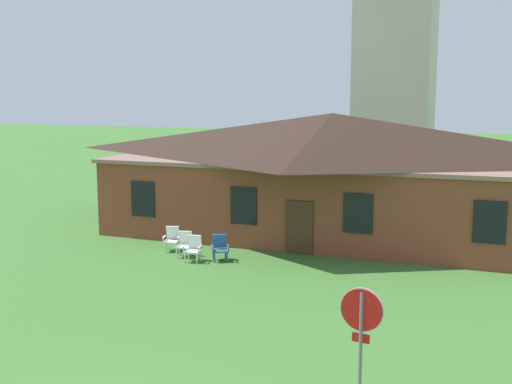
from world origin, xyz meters
TOP-DOWN VIEW (x-y plane):
  - brick_building at (0.00, 19.74)m, footprint 19.09×10.40m
  - dome_tower at (0.53, 34.04)m, footprint 5.18×5.18m
  - stop_sign at (4.92, 2.48)m, footprint 0.80×0.13m
  - lawn_chair_by_porch at (-4.85, 13.47)m, footprint 0.75×0.80m
  - lawn_chair_near_door at (-3.97, 12.85)m, footprint 0.73×0.78m
  - lawn_chair_left_end at (-3.34, 12.35)m, footprint 0.70×0.74m
  - lawn_chair_middle at (-2.48, 12.79)m, footprint 0.83×0.86m

SIDE VIEW (x-z plane):
  - lawn_chair_by_porch at x=-4.85m, z-range 0.02..0.98m
  - lawn_chair_near_door at x=-3.97m, z-range 0.02..0.98m
  - lawn_chair_left_end at x=-3.34m, z-range 0.02..0.98m
  - lawn_chair_middle at x=-2.48m, z-range 0.02..0.98m
  - stop_sign at x=4.92m, z-range 0.58..3.36m
  - brick_building at x=0.00m, z-range 0.05..5.35m
  - dome_tower at x=0.53m, z-range -0.83..19.26m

